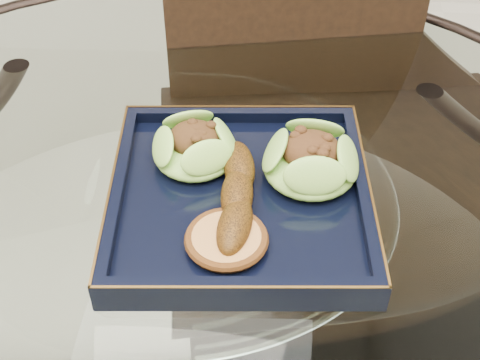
# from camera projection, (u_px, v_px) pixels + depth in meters

# --- Properties ---
(dining_table) EXTENTS (1.13, 1.13, 0.77)m
(dining_table) POSITION_uv_depth(u_px,v_px,m) (191.00, 320.00, 0.80)
(dining_table) COLOR white
(dining_table) RESTS_ON ground
(dining_chair) EXTENTS (0.48, 0.48, 0.91)m
(dining_chair) POSITION_uv_depth(u_px,v_px,m) (299.00, 209.00, 1.06)
(dining_chair) COLOR black
(dining_chair) RESTS_ON ground
(navy_plate) EXTENTS (0.30, 0.30, 0.02)m
(navy_plate) POSITION_uv_depth(u_px,v_px,m) (240.00, 201.00, 0.71)
(navy_plate) COLOR black
(navy_plate) RESTS_ON dining_table
(lettuce_wrap_left) EXTENTS (0.09, 0.09, 0.03)m
(lettuce_wrap_left) POSITION_uv_depth(u_px,v_px,m) (195.00, 149.00, 0.73)
(lettuce_wrap_left) COLOR #70AC32
(lettuce_wrap_left) RESTS_ON navy_plate
(lettuce_wrap_right) EXTENTS (0.13, 0.13, 0.04)m
(lettuce_wrap_right) POSITION_uv_depth(u_px,v_px,m) (310.00, 163.00, 0.71)
(lettuce_wrap_right) COLOR #57942B
(lettuce_wrap_right) RESTS_ON navy_plate
(roasted_plantain) EXTENTS (0.04, 0.16, 0.03)m
(roasted_plantain) POSITION_uv_depth(u_px,v_px,m) (237.00, 195.00, 0.68)
(roasted_plantain) COLOR #593109
(roasted_plantain) RESTS_ON navy_plate
(crumb_patty) EXTENTS (0.08, 0.08, 0.01)m
(crumb_patty) POSITION_uv_depth(u_px,v_px,m) (227.00, 240.00, 0.64)
(crumb_patty) COLOR #CA8943
(crumb_patty) RESTS_ON navy_plate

